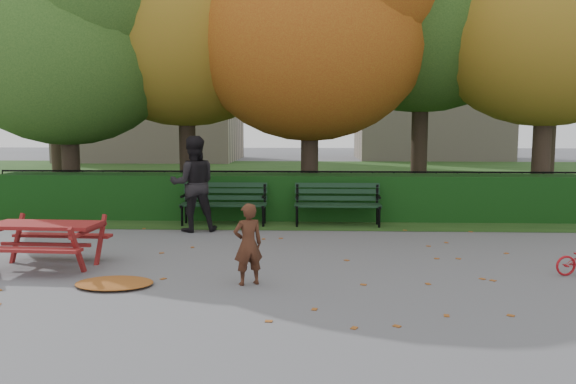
{
  "coord_description": "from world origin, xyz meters",
  "views": [
    {
      "loc": [
        0.55,
        -8.05,
        2.09
      ],
      "look_at": [
        0.16,
        1.17,
        1.0
      ],
      "focal_mm": 35.0,
      "sensor_mm": 36.0,
      "label": 1
    }
  ],
  "objects_px": {
    "tree_f": "(60,7)",
    "tree_g": "(569,17)",
    "tree_a": "(73,24)",
    "tree_c": "(324,12)",
    "adult": "(193,184)",
    "bench_left": "(224,200)",
    "child": "(248,244)",
    "bench_right": "(337,201)",
    "picnic_table": "(45,233)"
  },
  "relations": [
    {
      "from": "tree_f",
      "to": "tree_g",
      "type": "distance_m",
      "value": 15.48
    },
    {
      "from": "tree_a",
      "to": "tree_c",
      "type": "distance_m",
      "value": 6.04
    },
    {
      "from": "tree_a",
      "to": "adult",
      "type": "distance_m",
      "value": 5.61
    },
    {
      "from": "bench_left",
      "to": "child",
      "type": "height_order",
      "value": "child"
    },
    {
      "from": "adult",
      "to": "tree_g",
      "type": "bearing_deg",
      "value": -161.7
    },
    {
      "from": "tree_c",
      "to": "bench_right",
      "type": "relative_size",
      "value": 4.44
    },
    {
      "from": "bench_left",
      "to": "adult",
      "type": "height_order",
      "value": "adult"
    },
    {
      "from": "tree_a",
      "to": "tree_f",
      "type": "height_order",
      "value": "tree_f"
    },
    {
      "from": "bench_right",
      "to": "tree_f",
      "type": "bearing_deg",
      "value": 146.08
    },
    {
      "from": "tree_c",
      "to": "child",
      "type": "bearing_deg",
      "value": -99.31
    },
    {
      "from": "bench_right",
      "to": "child",
      "type": "height_order",
      "value": "child"
    },
    {
      "from": "tree_f",
      "to": "child",
      "type": "height_order",
      "value": "tree_f"
    },
    {
      "from": "tree_a",
      "to": "adult",
      "type": "relative_size",
      "value": 3.95
    },
    {
      "from": "tree_f",
      "to": "tree_g",
      "type": "height_order",
      "value": "tree_f"
    },
    {
      "from": "tree_a",
      "to": "tree_g",
      "type": "distance_m",
      "value": 14.18
    },
    {
      "from": "child",
      "to": "tree_a",
      "type": "bearing_deg",
      "value": -76.99
    },
    {
      "from": "bench_right",
      "to": "picnic_table",
      "type": "distance_m",
      "value": 5.84
    },
    {
      "from": "bench_right",
      "to": "picnic_table",
      "type": "relative_size",
      "value": 1.12
    },
    {
      "from": "tree_a",
      "to": "child",
      "type": "distance_m",
      "value": 9.0
    },
    {
      "from": "picnic_table",
      "to": "child",
      "type": "height_order",
      "value": "child"
    },
    {
      "from": "tree_a",
      "to": "tree_g",
      "type": "height_order",
      "value": "tree_g"
    },
    {
      "from": "tree_f",
      "to": "tree_g",
      "type": "bearing_deg",
      "value": 1.94
    },
    {
      "from": "tree_c",
      "to": "tree_g",
      "type": "xyz_separation_m",
      "value": [
        7.5,
        3.8,
        0.55
      ]
    },
    {
      "from": "tree_a",
      "to": "tree_c",
      "type": "xyz_separation_m",
      "value": [
        6.02,
        0.38,
        0.3
      ]
    },
    {
      "from": "tree_c",
      "to": "picnic_table",
      "type": "relative_size",
      "value": 4.98
    },
    {
      "from": "picnic_table",
      "to": "bench_left",
      "type": "bearing_deg",
      "value": 63.67
    },
    {
      "from": "tree_c",
      "to": "adult",
      "type": "bearing_deg",
      "value": -130.57
    },
    {
      "from": "tree_g",
      "to": "bench_left",
      "type": "relative_size",
      "value": 4.75
    },
    {
      "from": "tree_a",
      "to": "bench_left",
      "type": "xyz_separation_m",
      "value": [
        3.89,
        -1.88,
        -4.0
      ]
    },
    {
      "from": "tree_c",
      "to": "tree_f",
      "type": "relative_size",
      "value": 0.87
    },
    {
      "from": "bench_right",
      "to": "picnic_table",
      "type": "xyz_separation_m",
      "value": [
        -4.48,
        -3.75,
        -0.0
      ]
    },
    {
      "from": "tree_c",
      "to": "child",
      "type": "distance_m",
      "value": 8.11
    },
    {
      "from": "tree_c",
      "to": "tree_a",
      "type": "bearing_deg",
      "value": -176.35
    },
    {
      "from": "tree_a",
      "to": "tree_g",
      "type": "relative_size",
      "value": 0.88
    },
    {
      "from": "tree_c",
      "to": "picnic_table",
      "type": "xyz_separation_m",
      "value": [
        -4.21,
        -6.01,
        -4.31
      ]
    },
    {
      "from": "tree_g",
      "to": "child",
      "type": "distance_m",
      "value": 14.49
    },
    {
      "from": "tree_f",
      "to": "child",
      "type": "relative_size",
      "value": 8.44
    },
    {
      "from": "tree_g",
      "to": "adult",
      "type": "distance_m",
      "value": 13.0
    },
    {
      "from": "tree_f",
      "to": "adult",
      "type": "bearing_deg",
      "value": -49.85
    },
    {
      "from": "tree_g",
      "to": "bench_left",
      "type": "distance_m",
      "value": 12.37
    },
    {
      "from": "tree_c",
      "to": "bench_left",
      "type": "relative_size",
      "value": 4.44
    },
    {
      "from": "tree_c",
      "to": "adult",
      "type": "xyz_separation_m",
      "value": [
        -2.62,
        -3.06,
        -3.88
      ]
    },
    {
      "from": "tree_a",
      "to": "tree_g",
      "type": "xyz_separation_m",
      "value": [
        13.52,
        4.18,
        0.85
      ]
    },
    {
      "from": "tree_g",
      "to": "picnic_table",
      "type": "distance_m",
      "value": 16.04
    },
    {
      "from": "tree_g",
      "to": "bench_right",
      "type": "relative_size",
      "value": 4.75
    },
    {
      "from": "tree_c",
      "to": "tree_g",
      "type": "distance_m",
      "value": 8.43
    },
    {
      "from": "child",
      "to": "adult",
      "type": "xyz_separation_m",
      "value": [
        -1.51,
        3.74,
        0.4
      ]
    },
    {
      "from": "picnic_table",
      "to": "tree_g",
      "type": "bearing_deg",
      "value": 42.62
    },
    {
      "from": "bench_left",
      "to": "picnic_table",
      "type": "xyz_separation_m",
      "value": [
        -2.08,
        -3.75,
        -0.0
      ]
    },
    {
      "from": "bench_right",
      "to": "adult",
      "type": "xyz_separation_m",
      "value": [
        -2.89,
        -0.8,
        0.43
      ]
    }
  ]
}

